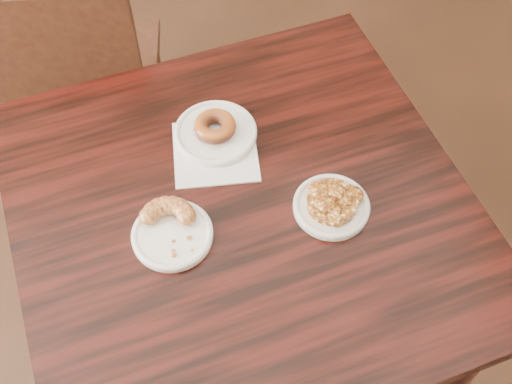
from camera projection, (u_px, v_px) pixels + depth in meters
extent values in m
plane|color=black|center=(212.00, 348.00, 1.84)|extent=(5.00, 5.00, 0.00)
cube|color=black|center=(245.00, 292.00, 1.53)|extent=(1.00, 1.00, 0.75)
cube|color=white|center=(215.00, 152.00, 1.29)|extent=(0.18, 0.18, 0.00)
cylinder|color=white|center=(216.00, 133.00, 1.31)|extent=(0.17, 0.17, 0.01)
cylinder|color=white|center=(172.00, 235.00, 1.18)|extent=(0.15, 0.15, 0.01)
cylinder|color=silver|center=(331.00, 207.00, 1.21)|extent=(0.15, 0.15, 0.01)
torus|color=brown|center=(215.00, 126.00, 1.29)|extent=(0.09, 0.09, 0.03)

